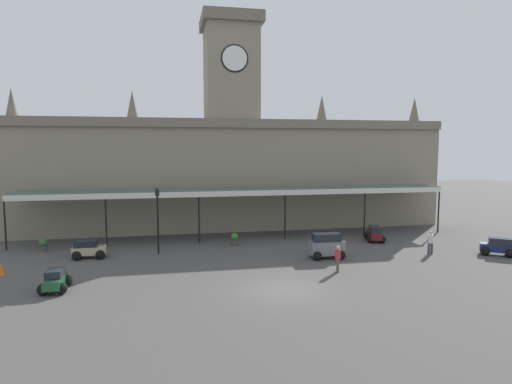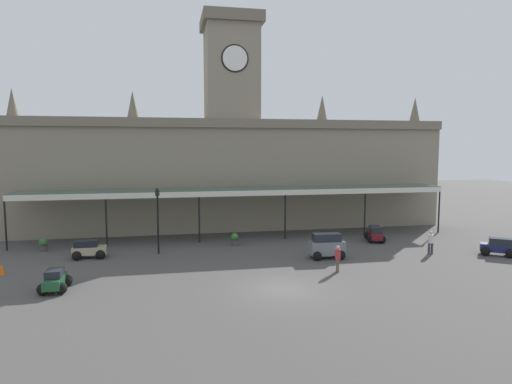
{
  "view_description": "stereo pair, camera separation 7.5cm",
  "coord_description": "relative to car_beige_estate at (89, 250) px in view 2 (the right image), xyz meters",
  "views": [
    {
      "loc": [
        -5.9,
        -22.38,
        7.7
      ],
      "look_at": [
        0.0,
        7.22,
        4.62
      ],
      "focal_mm": 30.59,
      "sensor_mm": 36.0,
      "label": 1
    },
    {
      "loc": [
        -5.83,
        -22.39,
        7.7
      ],
      "look_at": [
        0.0,
        7.22,
        4.62
      ],
      "focal_mm": 30.59,
      "sensor_mm": 36.0,
      "label": 2
    }
  ],
  "objects": [
    {
      "name": "traffic_cone",
      "position": [
        -4.49,
        -3.19,
        -0.2
      ],
      "size": [
        0.4,
        0.4,
        0.73
      ],
      "primitive_type": "cone",
      "color": "orange",
      "rests_on": "ground"
    },
    {
      "name": "car_maroon_estate",
      "position": [
        22.16,
        1.25,
        0.0
      ],
      "size": [
        1.94,
        2.41,
        1.27
      ],
      "color": "maroon",
      "rests_on": "ground"
    },
    {
      "name": "car_grey_van",
      "position": [
        16.3,
        -3.29,
        0.24
      ],
      "size": [
        2.44,
        1.67,
        1.77
      ],
      "color": "slate",
      "rests_on": "ground"
    },
    {
      "name": "car_green_sedan",
      "position": [
        -0.52,
        -7.01,
        -0.06
      ],
      "size": [
        1.54,
        2.06,
        1.19
      ],
      "color": "#1E512D",
      "rests_on": "ground"
    },
    {
      "name": "car_navy_estate",
      "position": [
        28.64,
        -4.87,
        0.0
      ],
      "size": [
        2.42,
        2.28,
        1.27
      ],
      "color": "#19214C",
      "rests_on": "ground"
    },
    {
      "name": "planter_by_canopy",
      "position": [
        -3.72,
        2.88,
        -0.07
      ],
      "size": [
        0.6,
        0.6,
        0.96
      ],
      "color": "#47423D",
      "rests_on": "ground"
    },
    {
      "name": "car_beige_estate",
      "position": [
        0.0,
        0.0,
        0.0
      ],
      "size": [
        2.27,
        1.57,
        1.27
      ],
      "color": "tan",
      "rests_on": "ground"
    },
    {
      "name": "station_building",
      "position": [
        11.53,
        10.21,
        5.47
      ],
      "size": [
        40.4,
        6.2,
        19.87
      ],
      "color": "gray",
      "rests_on": "ground"
    },
    {
      "name": "victorian_lamppost",
      "position": [
        4.75,
        0.35,
        2.44
      ],
      "size": [
        0.3,
        0.3,
        4.83
      ],
      "color": "black",
      "rests_on": "ground"
    },
    {
      "name": "ground_plane",
      "position": [
        11.53,
        -9.15,
        -0.56
      ],
      "size": [
        140.0,
        140.0,
        0.0
      ],
      "primitive_type": "plane",
      "color": "#494645"
    },
    {
      "name": "pedestrian_beside_cars",
      "position": [
        24.1,
        -3.59,
        0.34
      ],
      "size": [
        0.39,
        0.34,
        1.67
      ],
      "color": "#3F384C",
      "rests_on": "ground"
    },
    {
      "name": "planter_forecourt_centre",
      "position": [
        10.6,
        2.07,
        -0.07
      ],
      "size": [
        0.6,
        0.6,
        0.96
      ],
      "color": "#47423D",
      "rests_on": "ground"
    },
    {
      "name": "entrance_canopy",
      "position": [
        11.53,
        4.89,
        3.53
      ],
      "size": [
        36.17,
        3.26,
        4.24
      ],
      "color": "#38564C",
      "rests_on": "ground"
    },
    {
      "name": "pedestrian_near_entrance",
      "position": [
        15.77,
        -6.6,
        0.34
      ],
      "size": [
        0.34,
        0.38,
        1.67
      ],
      "color": "brown",
      "rests_on": "ground"
    }
  ]
}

